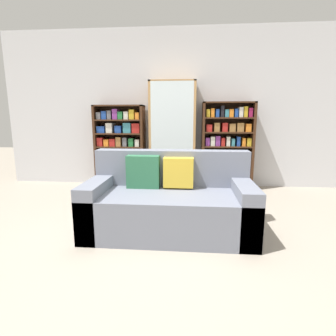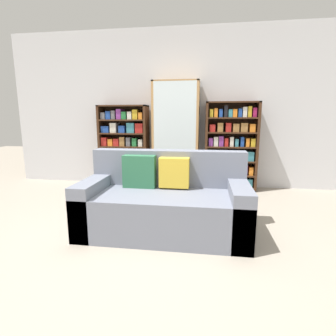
{
  "view_description": "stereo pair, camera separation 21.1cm",
  "coord_description": "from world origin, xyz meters",
  "views": [
    {
      "loc": [
        0.34,
        -2.17,
        1.21
      ],
      "look_at": [
        0.04,
        1.38,
        0.52
      ],
      "focal_mm": 28.0,
      "sensor_mm": 36.0,
      "label": 1
    },
    {
      "loc": [
        0.55,
        -2.15,
        1.21
      ],
      "look_at": [
        0.04,
        1.38,
        0.52
      ],
      "focal_mm": 28.0,
      "sensor_mm": 36.0,
      "label": 2
    }
  ],
  "objects": [
    {
      "name": "bookshelf_left",
      "position": [
        -0.89,
        2.32,
        0.68
      ],
      "size": [
        0.86,
        0.32,
        1.42
      ],
      "color": "#3D2314",
      "rests_on": "ground"
    },
    {
      "name": "wine_bottle",
      "position": [
        0.66,
        1.42,
        0.16
      ],
      "size": [
        0.09,
        0.09,
        0.4
      ],
      "color": "#143819",
      "rests_on": "ground"
    },
    {
      "name": "ground_plane",
      "position": [
        0.0,
        0.0,
        0.0
      ],
      "size": [
        16.0,
        16.0,
        0.0
      ],
      "primitive_type": "plane",
      "color": "gray"
    },
    {
      "name": "display_cabinet",
      "position": [
        0.04,
        2.31,
        0.89
      ],
      "size": [
        0.77,
        0.36,
        1.8
      ],
      "color": "#AD7F4C",
      "rests_on": "ground"
    },
    {
      "name": "wall_back",
      "position": [
        0.0,
        2.53,
        1.35
      ],
      "size": [
        6.01,
        0.06,
        2.7
      ],
      "color": "silver",
      "rests_on": "ground"
    },
    {
      "name": "couch",
      "position": [
        0.13,
        0.51,
        0.3
      ],
      "size": [
        1.73,
        0.84,
        0.84
      ],
      "color": "slate",
      "rests_on": "ground"
    },
    {
      "name": "bookshelf_right",
      "position": [
        0.96,
        2.32,
        0.71
      ],
      "size": [
        0.85,
        0.32,
        1.46
      ],
      "color": "#3D2314",
      "rests_on": "ground"
    }
  ]
}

